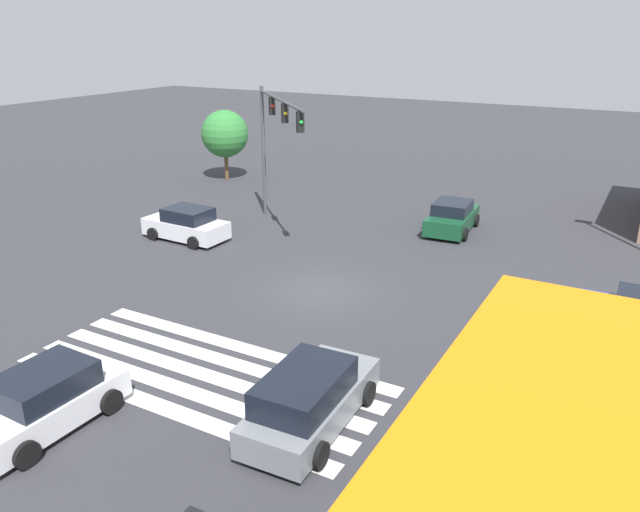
{
  "coord_description": "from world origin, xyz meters",
  "views": [
    {
      "loc": [
        10.93,
        -19.68,
        9.77
      ],
      "look_at": [
        0.0,
        0.0,
        1.44
      ],
      "focal_mm": 35.0,
      "sensor_mm": 36.0,
      "label": 1
    }
  ],
  "objects_px": {
    "car_1": "(186,225)",
    "car_0": "(310,399)",
    "pedestrian": "(462,438)",
    "tree_corner_a": "(225,134)",
    "traffic_signal_mast": "(274,128)",
    "car_3": "(45,401)",
    "car_5": "(452,217)"
  },
  "relations": [
    {
      "from": "car_1",
      "to": "car_0",
      "type": "bearing_deg",
      "value": 143.13
    },
    {
      "from": "pedestrian",
      "to": "tree_corner_a",
      "type": "height_order",
      "value": "tree_corner_a"
    },
    {
      "from": "traffic_signal_mast",
      "to": "tree_corner_a",
      "type": "distance_m",
      "value": 12.04
    },
    {
      "from": "car_3",
      "to": "tree_corner_a",
      "type": "bearing_deg",
      "value": -151.07
    },
    {
      "from": "tree_corner_a",
      "to": "pedestrian",
      "type": "bearing_deg",
      "value": -43.13
    },
    {
      "from": "car_3",
      "to": "car_0",
      "type": "bearing_deg",
      "value": 120.46
    },
    {
      "from": "car_0",
      "to": "car_5",
      "type": "height_order",
      "value": "car_0"
    },
    {
      "from": "car_0",
      "to": "pedestrian",
      "type": "relative_size",
      "value": 2.62
    },
    {
      "from": "pedestrian",
      "to": "tree_corner_a",
      "type": "relative_size",
      "value": 0.39
    },
    {
      "from": "car_0",
      "to": "car_3",
      "type": "height_order",
      "value": "car_0"
    },
    {
      "from": "traffic_signal_mast",
      "to": "tree_corner_a",
      "type": "height_order",
      "value": "traffic_signal_mast"
    },
    {
      "from": "traffic_signal_mast",
      "to": "car_5",
      "type": "xyz_separation_m",
      "value": [
        7.8,
        4.18,
        -4.44
      ]
    },
    {
      "from": "traffic_signal_mast",
      "to": "car_0",
      "type": "distance_m",
      "value": 17.22
    },
    {
      "from": "traffic_signal_mast",
      "to": "tree_corner_a",
      "type": "xyz_separation_m",
      "value": [
        -8.98,
        7.74,
        -2.09
      ]
    },
    {
      "from": "traffic_signal_mast",
      "to": "car_0",
      "type": "xyz_separation_m",
      "value": [
        9.73,
        -13.52,
        -4.36
      ]
    },
    {
      "from": "car_1",
      "to": "car_3",
      "type": "bearing_deg",
      "value": 118.56
    },
    {
      "from": "car_5",
      "to": "tree_corner_a",
      "type": "relative_size",
      "value": 0.91
    },
    {
      "from": "car_1",
      "to": "car_5",
      "type": "height_order",
      "value": "car_1"
    },
    {
      "from": "car_3",
      "to": "car_5",
      "type": "relative_size",
      "value": 0.98
    },
    {
      "from": "traffic_signal_mast",
      "to": "car_3",
      "type": "relative_size",
      "value": 1.66
    },
    {
      "from": "pedestrian",
      "to": "traffic_signal_mast",
      "type": "bearing_deg",
      "value": -0.3
    },
    {
      "from": "car_1",
      "to": "traffic_signal_mast",
      "type": "bearing_deg",
      "value": -130.46
    },
    {
      "from": "traffic_signal_mast",
      "to": "car_1",
      "type": "relative_size",
      "value": 1.63
    },
    {
      "from": "car_3",
      "to": "pedestrian",
      "type": "xyz_separation_m",
      "value": [
        9.9,
        3.33,
        0.27
      ]
    },
    {
      "from": "car_5",
      "to": "traffic_signal_mast",
      "type": "bearing_deg",
      "value": 114.46
    },
    {
      "from": "tree_corner_a",
      "to": "traffic_signal_mast",
      "type": "bearing_deg",
      "value": -40.78
    },
    {
      "from": "car_1",
      "to": "car_3",
      "type": "distance_m",
      "value": 15.11
    },
    {
      "from": "car_3",
      "to": "traffic_signal_mast",
      "type": "bearing_deg",
      "value": -165.85
    },
    {
      "from": "car_5",
      "to": "pedestrian",
      "type": "bearing_deg",
      "value": -165.27
    },
    {
      "from": "car_0",
      "to": "pedestrian",
      "type": "distance_m",
      "value": 3.97
    },
    {
      "from": "car_1",
      "to": "car_3",
      "type": "relative_size",
      "value": 1.01
    },
    {
      "from": "car_5",
      "to": "car_1",
      "type": "bearing_deg",
      "value": 121.04
    }
  ]
}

